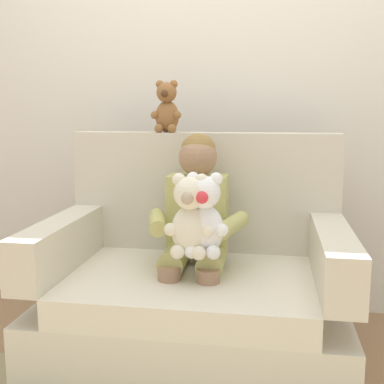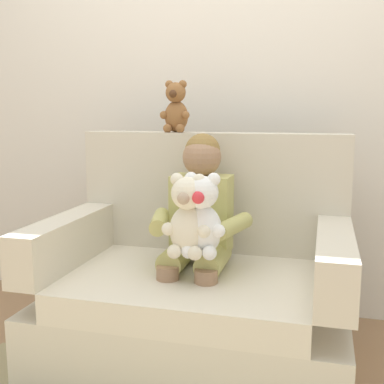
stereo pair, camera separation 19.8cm
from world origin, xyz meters
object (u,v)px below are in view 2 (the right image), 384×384
plush_brown_on_backrest (176,108)px  plush_cream (188,218)px  seated_child (199,219)px  plush_white (202,217)px  armchair (197,291)px

plush_brown_on_backrest → plush_cream: bearing=-72.2°
seated_child → plush_white: (0.06, -0.18, 0.05)m
seated_child → plush_cream: (0.01, -0.20, 0.05)m
seated_child → plush_cream: bearing=-93.5°
seated_child → plush_cream: 0.21m
seated_child → plush_white: seated_child is taller
seated_child → plush_cream: seated_child is taller
plush_cream → plush_brown_on_backrest: size_ratio=1.32×
seated_child → plush_brown_on_backrest: size_ratio=3.30×
plush_cream → plush_brown_on_backrest: plush_brown_on_backrest is taller
armchair → seated_child: size_ratio=1.56×
plush_cream → seated_child: bearing=89.0°
seated_child → plush_white: size_ratio=2.47×
plush_brown_on_backrest → armchair: bearing=-62.3°
armchair → seated_child: bearing=75.2°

